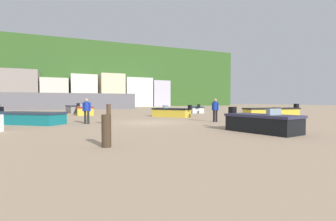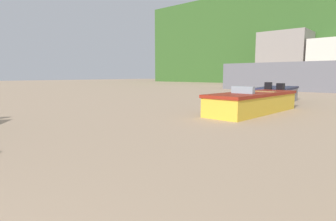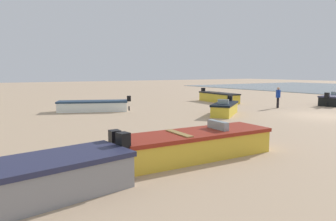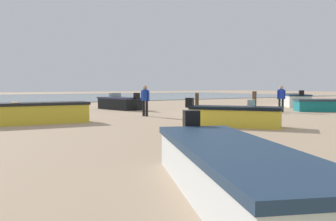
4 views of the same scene
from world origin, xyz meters
TOP-DOWN VIEW (x-y plane):
  - ground_plane at (0.00, 0.00)m, footprint 160.00×160.00m
  - headland_hill at (0.00, 66.00)m, footprint 90.00×32.00m
  - harbor_pier at (-3.37, 30.00)m, footprint 21.08×2.40m
  - townhouse_far_left at (-13.44, 46.90)m, footprint 7.12×5.80m
  - townhouse_left at (-6.69, 47.43)m, footprint 5.79×6.85m
  - townhouse_centre_left at (-0.38, 47.28)m, footprint 5.83×6.56m
  - townhouse_centre at (6.23, 46.89)m, footprint 5.75×5.79m
  - townhouse_right at (12.82, 47.16)m, footprint 6.76×6.32m
  - townhouse_far_right at (18.80, 47.11)m, footprint 4.59×6.22m
  - boat_white_0 at (10.17, 11.47)m, footprint 3.22×5.03m
  - boat_yellow_1 at (10.36, -0.54)m, footprint 5.15×1.66m
  - boat_teal_2 at (-7.26, 1.92)m, footprint 4.45×4.02m
  - boat_grey_4 at (-3.84, 17.47)m, footprint 2.14×4.37m
  - boat_yellow_5 at (-3.08, 12.59)m, footprint 1.83×5.60m
  - boat_black_6 at (3.11, -6.96)m, footprint 2.13×3.68m
  - boat_yellow_7 at (3.78, 4.84)m, footprint 3.06×3.56m
  - mooring_post_near_water at (-4.13, -7.84)m, footprint 0.30×0.30m
  - mooring_post_mid_beach at (-2.75, -0.34)m, footprint 0.26×0.26m
  - beach_walker_foreground at (-3.94, 0.72)m, footprint 0.52×0.45m
  - beach_walker_distant at (4.38, -1.28)m, footprint 0.45×0.52m

SIDE VIEW (x-z plane):
  - ground_plane at x=0.00m, z-range 0.00..0.00m
  - boat_white_0 at x=10.17m, z-range -0.15..0.93m
  - boat_teal_2 at x=-7.26m, z-range -0.15..0.93m
  - boat_yellow_7 at x=3.78m, z-range -0.14..0.96m
  - boat_black_6 at x=3.11m, z-range -0.14..1.01m
  - boat_yellow_5 at x=-3.08m, z-range -0.15..1.02m
  - boat_grey_4 at x=-3.84m, z-range -0.15..1.05m
  - boat_yellow_1 at x=10.36m, z-range -0.15..1.07m
  - mooring_post_near_water at x=-4.13m, z-range 0.00..1.02m
  - mooring_post_mid_beach at x=-2.75m, z-range 0.00..1.26m
  - beach_walker_foreground at x=-3.94m, z-range 0.14..1.76m
  - beach_walker_distant at x=4.38m, z-range 0.14..1.76m
  - harbor_pier at x=-3.37m, z-range 0.00..2.79m
  - townhouse_left at x=-6.69m, z-range 0.00..6.58m
  - townhouse_far_right at x=18.80m, z-range 0.00..6.79m
  - townhouse_right at x=12.82m, z-range 0.00..7.34m
  - townhouse_centre_left at x=-0.38m, z-range 0.00..7.63m
  - townhouse_centre at x=6.23m, z-range 0.00..8.10m
  - townhouse_far_left at x=-13.44m, z-range 0.00..8.20m
  - headland_hill at x=0.00m, z-range 0.00..16.91m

